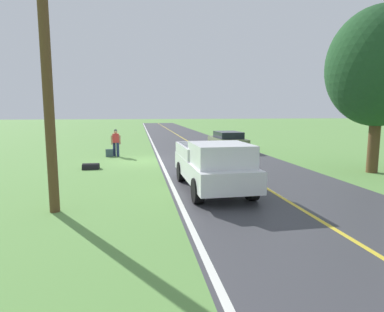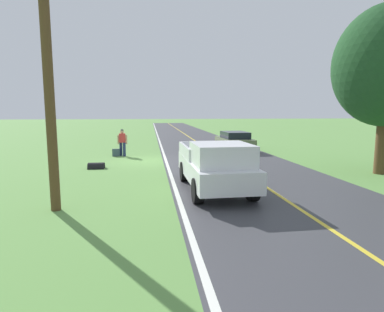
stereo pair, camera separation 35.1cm
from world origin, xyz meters
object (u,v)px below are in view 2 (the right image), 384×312
at_px(suitcase_carried, 116,153).
at_px(utility_pole_roadside, 47,55).
at_px(hitchhiker_walking, 122,141).
at_px(pickup_truck_passing, 216,165).
at_px(sedan_near_oncoming, 234,141).

relative_size(suitcase_carried, utility_pole_roadside, 0.05).
height_order(hitchhiker_walking, suitcase_carried, hitchhiker_walking).
xyz_separation_m(pickup_truck_passing, utility_pole_roadside, (5.10, 1.62, 3.46)).
bearing_deg(utility_pole_roadside, suitcase_carried, -92.97).
height_order(pickup_truck_passing, sedan_near_oncoming, pickup_truck_passing).
distance_m(hitchhiker_walking, sedan_near_oncoming, 8.01).
bearing_deg(suitcase_carried, pickup_truck_passing, 21.65).
bearing_deg(utility_pole_roadside, hitchhiker_walking, -95.00).
xyz_separation_m(hitchhiker_walking, pickup_truck_passing, (-4.09, 9.89, -0.01)).
bearing_deg(sedan_near_oncoming, pickup_truck_passing, 72.00).
height_order(suitcase_carried, pickup_truck_passing, pickup_truck_passing).
bearing_deg(utility_pole_roadside, pickup_truck_passing, -162.34).
relative_size(hitchhiker_walking, pickup_truck_passing, 0.32).
bearing_deg(hitchhiker_walking, utility_pole_roadside, 85.00).
relative_size(hitchhiker_walking, sedan_near_oncoming, 0.39).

